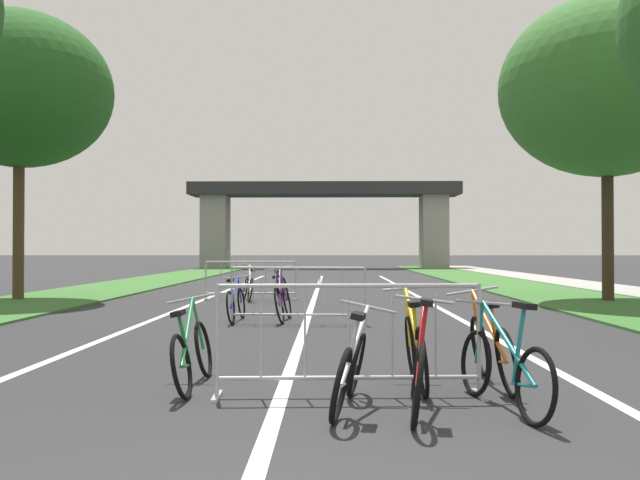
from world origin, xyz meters
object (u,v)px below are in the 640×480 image
(bicycle_green_1, at_px, (192,353))
(bicycle_purple_5, at_px, (283,301))
(tree_left_pine_far, at_px, (19,90))
(bicycle_teal_9, at_px, (503,368))
(bicycle_yellow_8, at_px, (415,349))
(bicycle_silver_2, at_px, (350,370))
(bicycle_white_6, at_px, (248,287))
(bicycle_blue_3, at_px, (236,303))
(bicycle_orange_7, at_px, (492,350))
(bicycle_black_4, at_px, (282,288))
(tree_right_oak_mid, at_px, (607,87))
(bicycle_red_0, at_px, (418,368))
(crowd_barrier_nearest, at_px, (349,341))
(crowd_barrier_third, at_px, (251,280))
(crowd_barrier_second, at_px, (298,296))

(bicycle_green_1, xyz_separation_m, bicycle_purple_5, (0.45, 6.09, 0.05))
(tree_left_pine_far, relative_size, bicycle_teal_9, 4.54)
(bicycle_yellow_8, distance_m, bicycle_teal_9, 1.12)
(bicycle_silver_2, height_order, bicycle_white_6, bicycle_white_6)
(bicycle_green_1, height_order, bicycle_blue_3, bicycle_green_1)
(bicycle_white_6, xyz_separation_m, bicycle_orange_7, (3.78, -10.95, 0.00))
(bicycle_black_4, bearing_deg, tree_right_oak_mid, -177.50)
(tree_right_oak_mid, relative_size, bicycle_green_1, 4.73)
(bicycle_black_4, xyz_separation_m, bicycle_yellow_8, (2.14, -11.04, 0.03))
(bicycle_white_6, xyz_separation_m, bicycle_teal_9, (3.65, -11.92, -0.01))
(bicycle_blue_3, xyz_separation_m, bicycle_yellow_8, (2.63, -5.96, 0.02))
(bicycle_red_0, xyz_separation_m, bicycle_teal_9, (0.74, 0.09, -0.01))
(tree_right_oak_mid, distance_m, crowd_barrier_nearest, 14.14)
(crowd_barrier_third, bearing_deg, tree_left_pine_far, -175.53)
(tree_right_oak_mid, bearing_deg, bicycle_green_1, -128.28)
(tree_left_pine_far, relative_size, bicycle_black_4, 4.51)
(tree_right_oak_mid, distance_m, bicycle_silver_2, 14.61)
(tree_left_pine_far, distance_m, bicycle_white_6, 8.06)
(tree_right_oak_mid, relative_size, bicycle_red_0, 4.54)
(crowd_barrier_nearest, distance_m, bicycle_teal_9, 1.40)
(bicycle_teal_9, bearing_deg, bicycle_black_4, 91.05)
(tree_right_oak_mid, xyz_separation_m, bicycle_blue_3, (-8.96, -4.77, -5.22))
(bicycle_orange_7, bearing_deg, tree_right_oak_mid, 61.88)
(tree_right_oak_mid, bearing_deg, bicycle_white_6, 178.41)
(bicycle_silver_2, xyz_separation_m, bicycle_black_4, (-1.47, 12.00, 0.00))
(tree_right_oak_mid, xyz_separation_m, bicycle_silver_2, (-7.00, -11.71, -5.23))
(crowd_barrier_second, relative_size, bicycle_red_0, 1.44)
(bicycle_blue_3, bearing_deg, bicycle_green_1, -83.34)
(tree_left_pine_far, relative_size, tree_right_oak_mid, 0.97)
(bicycle_teal_9, bearing_deg, bicycle_yellow_8, 112.46)
(tree_left_pine_far, xyz_separation_m, bicycle_red_0, (9.03, -11.97, -5.24))
(bicycle_red_0, relative_size, bicycle_purple_5, 1.04)
(tree_left_pine_far, height_order, bicycle_red_0, tree_left_pine_far)
(crowd_barrier_second, bearing_deg, bicycle_silver_2, -83.25)
(bicycle_orange_7, bearing_deg, bicycle_teal_9, -98.47)
(bicycle_teal_9, bearing_deg, tree_left_pine_far, 117.41)
(crowd_barrier_third, bearing_deg, bicycle_black_4, -24.95)
(bicycle_purple_5, relative_size, bicycle_white_6, 0.99)
(tree_right_oak_mid, distance_m, bicycle_white_6, 10.70)
(bicycle_silver_2, height_order, bicycle_purple_5, bicycle_purple_5)
(crowd_barrier_second, bearing_deg, bicycle_black_4, 97.20)
(crowd_barrier_third, relative_size, bicycle_teal_9, 1.48)
(bicycle_silver_2, distance_m, bicycle_yellow_8, 1.18)
(crowd_barrier_third, xyz_separation_m, bicycle_white_6, (-0.01, -0.44, -0.16))
(crowd_barrier_third, distance_m, bicycle_white_6, 0.47)
(bicycle_red_0, relative_size, bicycle_white_6, 1.03)
(tree_right_oak_mid, height_order, bicycle_black_4, tree_right_oak_mid)
(crowd_barrier_nearest, relative_size, bicycle_silver_2, 1.60)
(bicycle_red_0, height_order, bicycle_purple_5, bicycle_purple_5)
(crowd_barrier_third, height_order, bicycle_silver_2, crowd_barrier_third)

